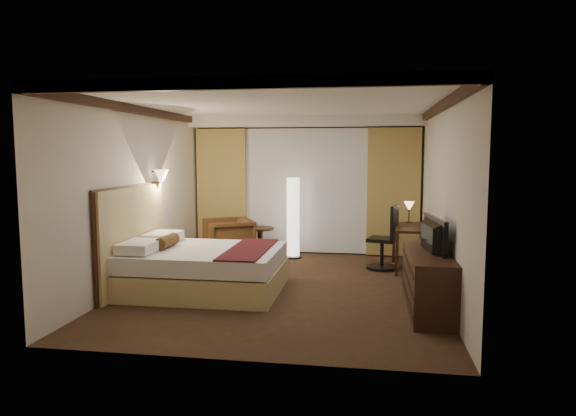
% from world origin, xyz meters
% --- Properties ---
extents(floor, '(4.50, 5.50, 0.01)m').
position_xyz_m(floor, '(0.00, 0.00, 0.00)').
color(floor, '#332313').
rests_on(floor, ground).
extents(ceiling, '(4.50, 5.50, 0.01)m').
position_xyz_m(ceiling, '(0.00, 0.00, 2.70)').
color(ceiling, white).
rests_on(ceiling, back_wall).
extents(back_wall, '(4.50, 0.02, 2.70)m').
position_xyz_m(back_wall, '(0.00, 2.75, 1.35)').
color(back_wall, beige).
rests_on(back_wall, floor).
extents(left_wall, '(0.02, 5.50, 2.70)m').
position_xyz_m(left_wall, '(-2.25, 0.00, 1.35)').
color(left_wall, beige).
rests_on(left_wall, floor).
extents(right_wall, '(0.02, 5.50, 2.70)m').
position_xyz_m(right_wall, '(2.25, 0.00, 1.35)').
color(right_wall, beige).
rests_on(right_wall, floor).
extents(crown_molding, '(4.50, 5.50, 0.12)m').
position_xyz_m(crown_molding, '(0.00, 0.00, 2.64)').
color(crown_molding, black).
rests_on(crown_molding, ceiling).
extents(soffit, '(4.50, 0.50, 0.20)m').
position_xyz_m(soffit, '(0.00, 2.50, 2.60)').
color(soffit, white).
rests_on(soffit, ceiling).
extents(curtain_sheer, '(2.48, 0.04, 2.45)m').
position_xyz_m(curtain_sheer, '(0.00, 2.67, 1.25)').
color(curtain_sheer, silver).
rests_on(curtain_sheer, back_wall).
extents(curtain_left_drape, '(1.00, 0.14, 2.45)m').
position_xyz_m(curtain_left_drape, '(-1.70, 2.61, 1.25)').
color(curtain_left_drape, tan).
rests_on(curtain_left_drape, back_wall).
extents(curtain_right_drape, '(1.00, 0.14, 2.45)m').
position_xyz_m(curtain_right_drape, '(1.70, 2.61, 1.25)').
color(curtain_right_drape, tan).
rests_on(curtain_right_drape, back_wall).
extents(wall_sconce, '(0.24, 0.24, 0.24)m').
position_xyz_m(wall_sconce, '(-2.09, 0.49, 1.62)').
color(wall_sconce, white).
rests_on(wall_sconce, left_wall).
extents(bed, '(2.18, 1.70, 0.64)m').
position_xyz_m(bed, '(-1.10, -0.37, 0.32)').
color(bed, white).
rests_on(bed, floor).
extents(headboard, '(0.12, 2.00, 1.50)m').
position_xyz_m(headboard, '(-2.20, -0.37, 0.75)').
color(headboard, tan).
rests_on(headboard, floor).
extents(armchair, '(1.09, 1.11, 0.87)m').
position_xyz_m(armchair, '(-1.34, 1.74, 0.43)').
color(armchair, '#462D15').
rests_on(armchair, floor).
extents(side_table, '(0.53, 0.53, 0.58)m').
position_xyz_m(side_table, '(-0.80, 2.09, 0.29)').
color(side_table, black).
rests_on(side_table, floor).
extents(floor_lamp, '(0.33, 0.33, 1.55)m').
position_xyz_m(floor_lamp, '(-0.18, 2.17, 0.77)').
color(floor_lamp, white).
rests_on(floor_lamp, floor).
extents(desk, '(0.55, 1.17, 0.75)m').
position_xyz_m(desk, '(1.95, 1.52, 0.38)').
color(desk, black).
rests_on(desk, floor).
extents(desk_lamp, '(0.18, 0.18, 0.34)m').
position_xyz_m(desk_lamp, '(1.95, 1.95, 0.92)').
color(desk_lamp, '#FFD899').
rests_on(desk_lamp, desk).
extents(office_chair, '(0.66, 0.66, 1.12)m').
position_xyz_m(office_chair, '(1.47, 1.47, 0.56)').
color(office_chair, black).
rests_on(office_chair, floor).
extents(dresser, '(0.50, 1.94, 0.75)m').
position_xyz_m(dresser, '(2.00, -0.71, 0.38)').
color(dresser, black).
rests_on(dresser, floor).
extents(television, '(0.71, 1.09, 0.13)m').
position_xyz_m(television, '(1.97, -0.71, 1.05)').
color(television, black).
rests_on(television, dresser).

